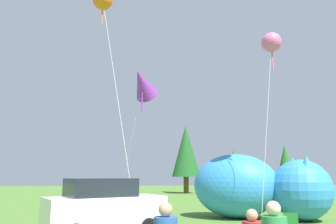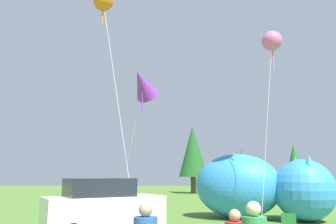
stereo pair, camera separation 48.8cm
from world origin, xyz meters
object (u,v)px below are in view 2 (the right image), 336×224
at_px(parked_car, 103,206).
at_px(kite_pink_octopus, 272,42).
at_px(kite_orange_flower, 103,2).
at_px(inflatable_cat, 258,188).
at_px(kite_purple_delta, 142,84).

distance_m(parked_car, kite_pink_octopus, 10.04).
xyz_separation_m(parked_car, kite_orange_flower, (-0.63, 1.99, 9.48)).
distance_m(inflatable_cat, kite_orange_flower, 11.97).
distance_m(parked_car, inflatable_cat, 8.00).
height_order(parked_car, kite_purple_delta, kite_purple_delta).
distance_m(kite_purple_delta, kite_pink_octopus, 6.15).
relative_size(parked_car, kite_purple_delta, 0.66).
xyz_separation_m(inflatable_cat, kite_purple_delta, (-5.75, -1.81, 4.79)).
bearing_deg(parked_car, kite_pink_octopus, -21.12).
bearing_deg(inflatable_cat, kite_purple_delta, -138.95).
height_order(parked_car, inflatable_cat, inflatable_cat).
bearing_deg(inflatable_cat, kite_pink_octopus, -65.69).
bearing_deg(parked_car, inflatable_cat, 0.24).
relative_size(kite_orange_flower, kite_pink_octopus, 1.30).
height_order(parked_car, kite_pink_octopus, kite_pink_octopus).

